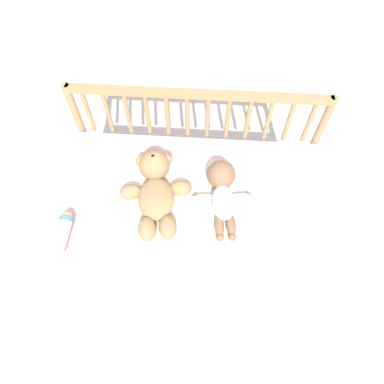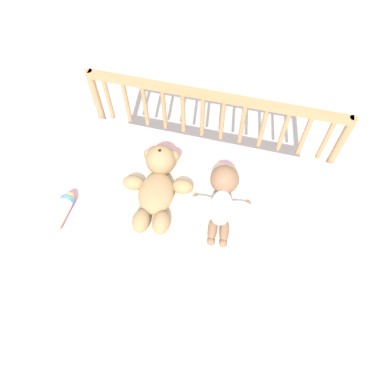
# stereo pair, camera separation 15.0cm
# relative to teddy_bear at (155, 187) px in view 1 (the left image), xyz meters

# --- Properties ---
(ground_plane) EXTENTS (12.00, 12.00, 0.00)m
(ground_plane) POSITION_rel_teddy_bear_xyz_m (0.17, -0.00, -0.59)
(ground_plane) COLOR silver
(crib_mattress) EXTENTS (1.25, 0.71, 0.53)m
(crib_mattress) POSITION_rel_teddy_bear_xyz_m (0.17, -0.00, -0.32)
(crib_mattress) COLOR #EDB7C6
(crib_mattress) RESTS_ON ground_plane
(crib_rail) EXTENTS (1.25, 0.04, 0.82)m
(crib_rail) POSITION_rel_teddy_bear_xyz_m (0.17, 0.37, 0.01)
(crib_rail) COLOR tan
(crib_rail) RESTS_ON ground_plane
(blanket) EXTENTS (0.79, 0.53, 0.01)m
(blanket) POSITION_rel_teddy_bear_xyz_m (0.14, -0.05, -0.05)
(blanket) COLOR silver
(blanket) RESTS_ON crib_mattress
(teddy_bear) EXTENTS (0.33, 0.44, 0.14)m
(teddy_bear) POSITION_rel_teddy_bear_xyz_m (0.00, 0.00, 0.00)
(teddy_bear) COLOR tan
(teddy_bear) RESTS_ON crib_mattress
(baby) EXTENTS (0.28, 0.37, 0.13)m
(baby) POSITION_rel_teddy_bear_xyz_m (0.30, 0.01, -0.00)
(baby) COLOR white
(baby) RESTS_ON crib_mattress
(baby_bottle) EXTENTS (0.06, 0.18, 0.06)m
(baby_bottle) POSITION_rel_teddy_bear_xyz_m (-0.37, -0.23, -0.02)
(baby_bottle) COLOR #F4E5CC
(baby_bottle) RESTS_ON crib_mattress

